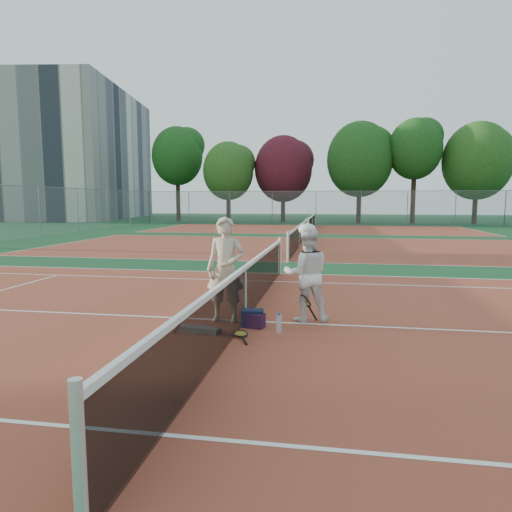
% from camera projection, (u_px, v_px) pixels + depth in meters
% --- Properties ---
extents(ground, '(130.00, 130.00, 0.00)m').
position_uv_depth(ground, '(245.00, 321.00, 8.30)').
color(ground, '#103D1E').
rests_on(ground, ground).
extents(court_main, '(23.77, 10.97, 0.01)m').
position_uv_depth(court_main, '(245.00, 321.00, 8.30)').
color(court_main, brown).
rests_on(court_main, ground).
extents(court_far_a, '(23.77, 10.97, 0.01)m').
position_uv_depth(court_far_a, '(299.00, 247.00, 21.52)').
color(court_far_a, brown).
rests_on(court_far_a, ground).
extents(court_far_b, '(23.77, 10.97, 0.01)m').
position_uv_depth(court_far_b, '(312.00, 229.00, 34.73)').
color(court_far_b, brown).
rests_on(court_far_b, ground).
extents(net_main, '(0.10, 10.98, 1.02)m').
position_uv_depth(net_main, '(245.00, 294.00, 8.24)').
color(net_main, black).
rests_on(net_main, ground).
extents(net_far_a, '(0.10, 10.98, 1.02)m').
position_uv_depth(net_far_a, '(299.00, 236.00, 21.45)').
color(net_far_a, black).
rests_on(net_far_a, ground).
extents(net_far_b, '(0.10, 10.98, 1.02)m').
position_uv_depth(net_far_b, '(312.00, 222.00, 34.67)').
color(net_far_b, black).
rests_on(net_far_b, ground).
extents(fence_back, '(32.00, 0.06, 3.00)m').
position_uv_depth(fence_back, '(316.00, 208.00, 41.40)').
color(fence_back, slate).
rests_on(fence_back, ground).
extents(apartment_block, '(12.96, 23.18, 15.00)m').
position_uv_depth(apartment_block, '(86.00, 156.00, 55.07)').
color(apartment_block, beige).
rests_on(apartment_block, ground).
extents(player_a, '(0.69, 0.46, 1.90)m').
position_uv_depth(player_a, '(226.00, 269.00, 8.22)').
color(player_a, '#BBAB91').
rests_on(player_a, ground).
extents(player_b, '(0.94, 0.79, 1.71)m').
position_uv_depth(player_b, '(307.00, 274.00, 8.25)').
color(player_b, white).
rests_on(player_b, ground).
extents(racket_red, '(0.42, 0.38, 0.53)m').
position_uv_depth(racket_red, '(189.00, 317.00, 7.54)').
color(racket_red, maroon).
rests_on(racket_red, ground).
extents(racket_black_held, '(0.45, 0.44, 0.51)m').
position_uv_depth(racket_black_held, '(305.00, 309.00, 8.17)').
color(racket_black_held, black).
rests_on(racket_black_held, ground).
extents(racket_spare, '(0.48, 0.66, 0.07)m').
position_uv_depth(racket_spare, '(240.00, 334.00, 7.36)').
color(racket_spare, black).
rests_on(racket_spare, ground).
extents(sports_bag_navy, '(0.40, 0.30, 0.30)m').
position_uv_depth(sports_bag_navy, '(253.00, 318.00, 7.94)').
color(sports_bag_navy, black).
rests_on(sports_bag_navy, ground).
extents(sports_bag_purple, '(0.35, 0.28, 0.25)m').
position_uv_depth(sports_bag_purple, '(255.00, 321.00, 7.86)').
color(sports_bag_purple, black).
rests_on(sports_bag_purple, ground).
extents(net_cover_canvas, '(0.90, 0.37, 0.09)m').
position_uv_depth(net_cover_canvas, '(195.00, 329.00, 7.62)').
color(net_cover_canvas, '#655F5B').
rests_on(net_cover_canvas, ground).
extents(water_bottle, '(0.09, 0.09, 0.30)m').
position_uv_depth(water_bottle, '(279.00, 324.00, 7.55)').
color(water_bottle, '#C9E0FF').
rests_on(water_bottle, ground).
extents(tree_back_0, '(5.26, 5.26, 9.76)m').
position_uv_depth(tree_back_0, '(177.00, 156.00, 47.32)').
color(tree_back_0, '#382314').
rests_on(tree_back_0, ground).
extents(tree_back_1, '(4.99, 4.99, 7.92)m').
position_uv_depth(tree_back_1, '(228.00, 171.00, 44.98)').
color(tree_back_1, '#382314').
rests_on(tree_back_1, ground).
extents(tree_back_maroon, '(5.75, 5.75, 8.59)m').
position_uv_depth(tree_back_maroon, '(283.00, 169.00, 45.52)').
color(tree_back_maroon, '#382314').
rests_on(tree_back_maroon, ground).
extents(tree_back_3, '(6.22, 6.22, 9.61)m').
position_uv_depth(tree_back_3, '(360.00, 160.00, 43.28)').
color(tree_back_3, '#382314').
rests_on(tree_back_3, ground).
extents(tree_back_4, '(4.89, 4.89, 9.70)m').
position_uv_depth(tree_back_4, '(415.00, 149.00, 42.04)').
color(tree_back_4, '#382314').
rests_on(tree_back_4, ground).
extents(tree_back_5, '(6.18, 6.18, 9.29)m').
position_uv_depth(tree_back_5, '(477.00, 161.00, 41.59)').
color(tree_back_5, '#382314').
rests_on(tree_back_5, ground).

